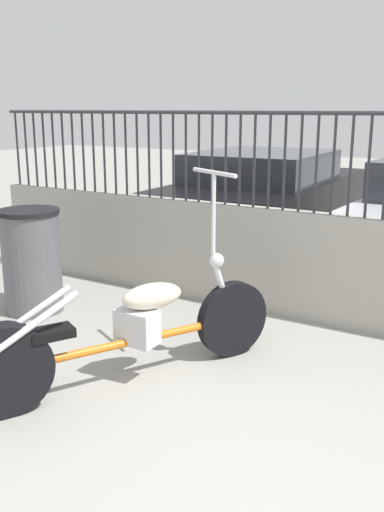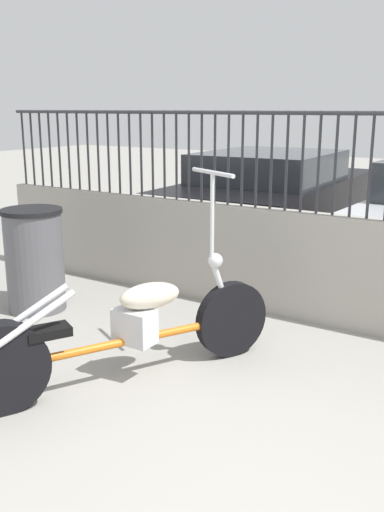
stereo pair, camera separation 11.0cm
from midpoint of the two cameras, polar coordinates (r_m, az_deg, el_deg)
The scene contains 3 objects.
motorcycle_orange at distance 3.89m, azimuth -8.68°, elevation -7.86°, with size 1.20×2.16×1.43m.
trash_bin at distance 5.45m, azimuth -16.29°, elevation -0.46°, with size 0.55×0.55×0.96m.
car_black at distance 8.57m, azimuth 7.05°, elevation 6.41°, with size 2.11×4.48×1.23m.
Camera 1 is at (0.76, -2.04, 1.84)m, focal length 40.00 mm.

